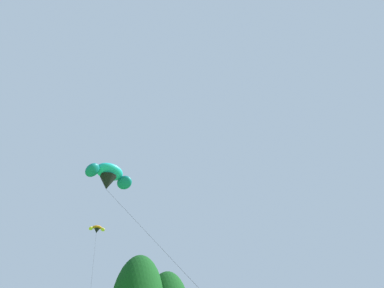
% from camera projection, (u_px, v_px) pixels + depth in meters
% --- Properties ---
extents(parafoil_kite_high_orange, '(2.21, 21.56, 17.80)m').
position_uv_depth(parafoil_kite_high_orange, '(97.00, 229.00, 46.42)').
color(parafoil_kite_high_orange, orange).
extents(parafoil_kite_mid_teal, '(10.27, 10.74, 14.57)m').
position_uv_depth(parafoil_kite_mid_teal, '(109.00, 177.00, 26.85)').
color(parafoil_kite_mid_teal, teal).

